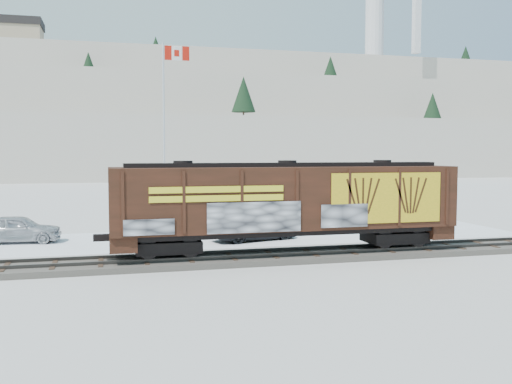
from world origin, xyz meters
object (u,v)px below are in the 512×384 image
object	(u,v)px
hopper_railcar	(287,201)
car_white	(171,225)
car_dark	(253,227)
flagpole	(166,157)
car_silver	(18,229)

from	to	relation	value
hopper_railcar	car_white	bearing A→B (deg)	121.72
car_white	car_dark	size ratio (longest dim) A/B	0.94
hopper_railcar	flagpole	xyz separation A→B (m)	(-4.47, 14.41, 2.05)
flagpole	car_silver	xyz separation A→B (m)	(-9.08, -5.94, -4.04)
flagpole	car_dark	distance (m)	10.23
hopper_railcar	car_white	size ratio (longest dim) A/B	3.39
car_silver	car_dark	distance (m)	13.58
flagpole	car_silver	size ratio (longest dim) A/B	2.71
hopper_railcar	car_silver	distance (m)	16.10
car_silver	car_white	size ratio (longest dim) A/B	0.95
car_white	car_dark	bearing A→B (deg)	-110.03
car_dark	hopper_railcar	bearing A→B (deg)	165.95
hopper_railcar	flagpole	distance (m)	15.23
flagpole	car_dark	world-z (taller)	flagpole
car_silver	car_white	world-z (taller)	car_white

